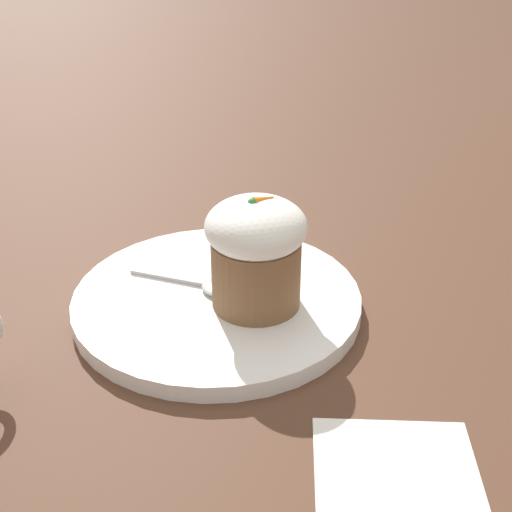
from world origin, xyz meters
TOP-DOWN VIEW (x-y plane):
  - ground_plane at (0.00, 0.00)m, footprint 4.00×4.00m
  - dessert_plate at (0.00, 0.00)m, footprint 0.26×0.26m
  - carrot_cake at (0.02, -0.03)m, footprint 0.09×0.09m
  - spoon at (0.00, 0.01)m, footprint 0.09×0.11m
  - paper_napkin at (0.01, -0.23)m, footprint 0.14×0.14m

SIDE VIEW (x-z plane):
  - ground_plane at x=0.00m, z-range 0.00..0.00m
  - paper_napkin at x=0.01m, z-range 0.00..0.00m
  - dessert_plate at x=0.00m, z-range 0.00..0.02m
  - spoon at x=0.00m, z-range 0.02..0.02m
  - carrot_cake at x=0.02m, z-range 0.02..0.12m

